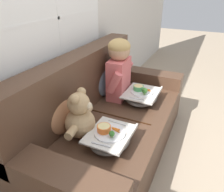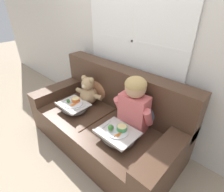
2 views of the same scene
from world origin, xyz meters
name	(u,v)px [view 2 (image 2 of 2)]	position (x,y,z in m)	size (l,w,h in m)	color
ground_plane	(103,142)	(0.00, 0.00, 0.00)	(14.00, 14.00, 0.00)	tan
wall_back_with_window	(135,38)	(0.00, 0.57, 1.30)	(8.00, 0.08, 2.60)	beige
couch	(107,120)	(0.00, 0.08, 0.33)	(1.97, 0.96, 0.96)	#4C3323
throw_pillow_behind_child	(143,107)	(0.38, 0.29, 0.61)	(0.40, 0.19, 0.42)	slate
throw_pillow_behind_teddy	(98,87)	(-0.38, 0.29, 0.61)	(0.38, 0.18, 0.40)	#B2754C
child_figure	(134,102)	(0.38, 0.11, 0.77)	(0.46, 0.23, 0.63)	#DB6666
teddy_bear	(88,92)	(-0.38, 0.11, 0.59)	(0.44, 0.31, 0.40)	tan
lap_tray_child	(117,135)	(0.38, -0.15, 0.48)	(0.41, 0.34, 0.19)	slate
lap_tray_teddy	(74,107)	(-0.38, -0.15, 0.48)	(0.38, 0.32, 0.17)	slate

